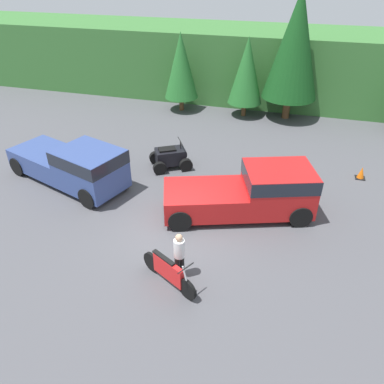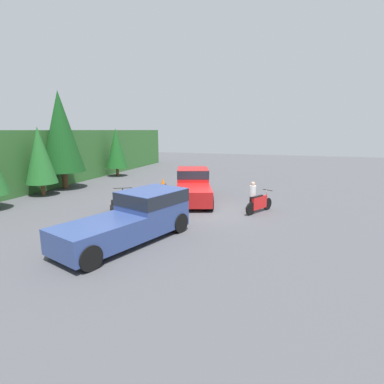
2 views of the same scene
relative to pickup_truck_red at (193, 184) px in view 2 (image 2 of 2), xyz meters
name	(u,v)px [view 2 (image 2 of 2)]	position (x,y,z in m)	size (l,w,h in m)	color
ground_plane	(212,211)	(-2.39, -1.85, -0.99)	(80.00, 80.00, 0.00)	#4C4C51
tree_mid_left	(40,155)	(-1.91, 10.11, 1.72)	(2.03, 2.03, 4.60)	brown
tree_mid_right	(61,132)	(0.60, 10.43, 3.23)	(3.16, 3.16, 7.17)	brown
tree_right	(116,148)	(7.24, 9.95, 1.67)	(1.99, 1.99, 4.52)	brown
pickup_truck_red	(193,184)	(0.00, 0.00, 0.00)	(5.82, 3.68, 1.88)	red
pickup_truck_second	(136,215)	(-7.46, 0.06, 0.00)	(5.97, 3.72, 1.88)	#334784
dirt_bike	(259,204)	(-1.84, -4.33, -0.52)	(2.02, 1.22, 1.15)	black
quad_atv	(123,204)	(-4.12, 2.63, -0.49)	(2.22, 2.03, 1.27)	black
rider_person	(253,195)	(-1.63, -3.94, -0.11)	(0.45, 0.45, 1.62)	black
traffic_cone	(163,181)	(4.32, 3.94, -0.74)	(0.42, 0.42, 0.55)	black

